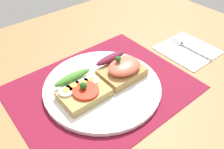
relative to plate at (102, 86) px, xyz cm
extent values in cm
cube|color=olive|center=(0.00, 0.00, -2.42)|extent=(120.00, 90.00, 3.20)
cube|color=maroon|center=(0.00, 0.00, -0.67)|extent=(40.94, 32.66, 0.30)
cylinder|color=white|center=(0.00, 0.00, 0.00)|extent=(27.83, 27.83, 1.03)
cube|color=#A38B51|center=(-5.62, -0.66, 1.51)|extent=(10.49, 7.75, 1.98)
cylinder|color=red|center=(-5.45, -1.32, 2.80)|extent=(5.82, 5.82, 0.60)
ellipsoid|color=#3F7D2C|center=(-5.62, 3.61, 3.40)|extent=(9.23, 2.20, 1.80)
sphere|color=#1E5919|center=(-5.55, -0.66, 3.90)|extent=(1.60, 1.60, 1.60)
cylinder|color=white|center=(-8.77, 1.29, 2.75)|extent=(3.40, 3.40, 0.50)
cylinder|color=yellow|center=(-8.77, 1.29, 3.08)|extent=(1.53, 1.53, 0.16)
cylinder|color=white|center=(-6.67, 1.56, 2.75)|extent=(3.40, 3.40, 0.50)
cylinder|color=yellow|center=(-6.67, 1.56, 3.08)|extent=(1.53, 1.53, 0.16)
cylinder|color=white|center=(-4.57, 0.97, 2.75)|extent=(3.40, 3.40, 0.50)
cylinder|color=yellow|center=(-4.57, 0.97, 3.08)|extent=(1.53, 1.53, 0.16)
cylinder|color=white|center=(-2.47, 0.73, 2.75)|extent=(3.40, 3.40, 0.50)
cylinder|color=yellow|center=(-2.47, 0.73, 3.08)|extent=(1.53, 1.53, 0.16)
cube|color=#A77F47|center=(5.62, -0.62, 1.59)|extent=(10.48, 7.84, 2.14)
ellipsoid|color=#E5614A|center=(5.88, -1.16, 3.86)|extent=(8.59, 6.27, 2.40)
ellipsoid|color=maroon|center=(5.62, 3.70, 3.56)|extent=(8.91, 2.20, 1.80)
sphere|color=#1E5919|center=(4.82, -0.02, 5.76)|extent=(1.40, 1.40, 1.40)
cube|color=white|center=(29.27, -3.01, -0.52)|extent=(14.60, 14.94, 0.60)
cube|color=#B7B7BC|center=(29.93, -5.12, -0.06)|extent=(0.80, 10.57, 0.32)
cube|color=#B7B7BC|center=(29.93, 0.36, -0.06)|extent=(1.50, 1.20, 0.32)
cube|color=#B7B7BC|center=(29.28, 2.36, -0.06)|extent=(0.32, 2.80, 0.32)
cube|color=#B7B7BC|center=(29.93, 2.36, -0.06)|extent=(0.32, 2.80, 0.32)
cube|color=#B7B7BC|center=(30.58, 2.36, -0.06)|extent=(0.32, 2.80, 0.32)
camera|label=1|loc=(-23.88, -32.81, 37.84)|focal=37.22mm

